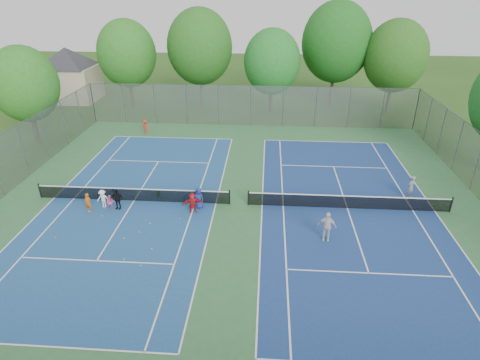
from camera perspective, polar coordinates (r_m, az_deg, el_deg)
name	(u,v)px	position (r m, az deg, el deg)	size (l,w,h in m)	color
ground	(239,205)	(26.27, -0.15, -3.51)	(120.00, 120.00, 0.00)	#284D18
court_pad	(239,204)	(26.27, -0.15, -3.50)	(32.00, 32.00, 0.01)	#2F6438
court_left	(134,201)	(27.61, -14.82, -2.85)	(10.97, 23.77, 0.01)	navy
court_right	(347,208)	(26.75, 15.01, -3.89)	(10.97, 23.77, 0.01)	navy
net_left	(133,195)	(27.40, -14.93, -2.05)	(12.87, 0.10, 0.91)	black
net_right	(348,202)	(26.54, 15.12, -3.07)	(12.87, 0.10, 0.91)	black
fence_north	(251,106)	(40.29, 1.52, 10.48)	(32.00, 0.10, 4.00)	gray
house	(67,65)	(53.09, -23.34, 14.81)	(11.03, 11.03, 7.30)	#B7A88C
tree_nw	(127,54)	(47.89, -15.82, 16.90)	(6.40, 6.40, 9.58)	#443326
tree_nl	(200,47)	(46.78, -5.74, 18.32)	(7.20, 7.20, 10.69)	#443326
tree_nc	(272,62)	(44.36, 4.58, 16.41)	(6.00, 6.00, 8.85)	#443326
tree_nr	(336,42)	(47.64, 13.56, 18.51)	(7.60, 7.60, 11.42)	#443326
tree_ne	(396,56)	(47.17, 21.26, 16.10)	(6.60, 6.60, 9.77)	#443326
tree_side_w	(24,84)	(39.46, -28.33, 11.91)	(5.60, 5.60, 8.47)	#443326
ball_crate	(115,190)	(29.11, -17.41, -1.36)	(0.30, 0.30, 0.26)	blue
ball_hopper	(158,193)	(27.72, -11.55, -1.79)	(0.26, 0.26, 0.50)	#238028
student_a	(88,203)	(26.92, -20.80, -3.05)	(0.47, 0.31, 1.30)	#BF5911
student_b	(111,203)	(26.75, -17.92, -3.08)	(0.50, 0.39, 1.03)	#E25897
student_c	(103,199)	(27.16, -18.92, -2.53)	(0.80, 0.46, 1.23)	white
student_d	(117,199)	(26.65, -17.08, -2.59)	(0.83, 0.35, 1.42)	black
student_e	(199,198)	(25.69, -5.88, -2.58)	(0.70, 0.46, 1.43)	navy
student_f	(193,203)	(25.27, -6.77, -3.23)	(1.28, 0.41, 1.38)	red
child_far_baseline	(146,127)	(39.56, -13.29, 7.40)	(0.83, 0.48, 1.29)	red
instructor	(411,187)	(29.02, 23.11, -0.93)	(0.59, 0.39, 1.62)	gray
teen_court_b	(327,226)	(22.96, 12.24, -6.45)	(1.05, 0.44, 1.79)	silver
tennis_ball_0	(124,239)	(23.89, -16.20, -8.01)	(0.07, 0.07, 0.07)	gold
tennis_ball_1	(150,224)	(24.86, -12.66, -6.06)	(0.07, 0.07, 0.07)	yellow
tennis_ball_2	(139,232)	(24.19, -14.14, -7.24)	(0.07, 0.07, 0.07)	#D0E134
tennis_ball_3	(90,212)	(27.14, -20.60, -4.26)	(0.07, 0.07, 0.07)	#A8C62E
tennis_ball_4	(56,238)	(25.32, -24.72, -7.45)	(0.07, 0.07, 0.07)	#CCE635
tennis_ball_5	(179,219)	(25.01, -8.62, -5.46)	(0.07, 0.07, 0.07)	gold
tennis_ball_6	(124,260)	(22.27, -16.19, -10.83)	(0.07, 0.07, 0.07)	#C2EB36
tennis_ball_7	(152,249)	(22.68, -12.44, -9.56)	(0.07, 0.07, 0.07)	gold
tennis_ball_8	(165,264)	(21.48, -10.56, -11.69)	(0.07, 0.07, 0.07)	#CDDE33
tennis_ball_9	(141,266)	(21.62, -13.94, -11.79)	(0.07, 0.07, 0.07)	gold
tennis_ball_10	(102,216)	(26.41, -19.00, -4.87)	(0.07, 0.07, 0.07)	#D4F037
tennis_ball_11	(89,212)	(27.16, -20.73, -4.26)	(0.07, 0.07, 0.07)	#AFCE2F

